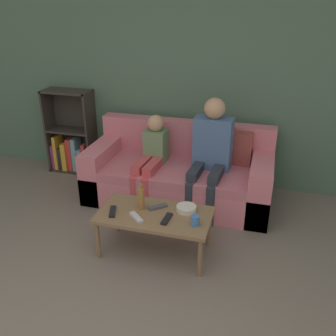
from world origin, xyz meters
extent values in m
cube|color=#4C6B56|center=(0.00, 2.98, 1.30)|extent=(12.00, 0.06, 2.60)
cube|color=#D1707F|center=(0.06, 2.42, 0.16)|extent=(1.96, 0.88, 0.31)
cube|color=#C06775|center=(0.06, 2.33, 0.36)|extent=(1.52, 0.70, 0.10)
cube|color=#D1707F|center=(0.06, 2.77, 0.61)|extent=(1.96, 0.18, 0.39)
cube|color=#D1707F|center=(-0.81, 2.42, 0.29)|extent=(0.22, 0.88, 0.57)
cube|color=#D1707F|center=(0.94, 2.42, 0.29)|extent=(0.22, 0.88, 0.57)
cube|color=#93423D|center=(0.63, 2.62, 0.59)|extent=(0.36, 0.12, 0.36)
cube|color=#332D28|center=(-1.70, 2.80, 0.52)|extent=(0.02, 0.28, 1.04)
cube|color=#332D28|center=(-1.14, 2.80, 0.52)|extent=(0.02, 0.28, 1.04)
cube|color=#332D28|center=(-1.42, 2.93, 0.52)|extent=(0.59, 0.02, 1.04)
cube|color=#332D28|center=(-1.42, 2.80, 0.01)|extent=(0.59, 0.28, 0.02)
cube|color=#332D28|center=(-1.42, 2.80, 0.54)|extent=(0.54, 0.28, 0.02)
cube|color=#332D28|center=(-1.42, 2.80, 1.03)|extent=(0.59, 0.28, 0.02)
cube|color=#993D84|center=(-1.67, 2.78, 0.18)|extent=(0.04, 0.17, 0.32)
cube|color=gold|center=(-1.62, 2.79, 0.24)|extent=(0.04, 0.21, 0.44)
cube|color=#232328|center=(-1.57, 2.78, 0.17)|extent=(0.05, 0.16, 0.28)
cube|color=gold|center=(-1.50, 2.79, 0.20)|extent=(0.06, 0.24, 0.36)
cube|color=red|center=(-1.43, 2.79, 0.23)|extent=(0.07, 0.18, 0.42)
cube|color=#6699A8|center=(-1.36, 2.79, 0.24)|extent=(0.06, 0.19, 0.43)
cube|color=#6699A8|center=(-1.29, 2.79, 0.17)|extent=(0.06, 0.21, 0.30)
cube|color=red|center=(-1.22, 2.79, 0.21)|extent=(0.04, 0.21, 0.37)
cylinder|color=brown|center=(-0.34, 1.23, 0.18)|extent=(0.04, 0.04, 0.35)
cylinder|color=brown|center=(0.54, 1.23, 0.18)|extent=(0.04, 0.04, 0.35)
cylinder|color=brown|center=(-0.34, 1.66, 0.18)|extent=(0.04, 0.04, 0.35)
cylinder|color=brown|center=(0.54, 1.66, 0.18)|extent=(0.04, 0.04, 0.35)
cube|color=brown|center=(0.10, 1.44, 0.37)|extent=(0.96, 0.51, 0.03)
cylinder|color=#282D38|center=(0.27, 2.00, 0.21)|extent=(0.10, 0.10, 0.41)
cylinder|color=#282D38|center=(0.49, 1.98, 0.21)|extent=(0.10, 0.10, 0.41)
cube|color=#282D38|center=(0.29, 2.23, 0.46)|extent=(0.13, 0.40, 0.09)
cube|color=#282D38|center=(0.50, 2.21, 0.46)|extent=(0.13, 0.40, 0.09)
cube|color=#476693|center=(0.42, 2.46, 0.68)|extent=(0.40, 0.23, 0.54)
sphere|color=tan|center=(0.42, 2.46, 1.05)|extent=(0.21, 0.21, 0.21)
cylinder|color=#C6474C|center=(-0.30, 2.01, 0.21)|extent=(0.10, 0.10, 0.41)
cylinder|color=#C6474C|center=(-0.17, 2.00, 0.21)|extent=(0.10, 0.10, 0.41)
cube|color=#C6474C|center=(-0.28, 2.24, 0.46)|extent=(0.13, 0.40, 0.09)
cube|color=#C6474C|center=(-0.16, 2.23, 0.46)|extent=(0.13, 0.40, 0.09)
cube|color=#66845B|center=(-0.20, 2.47, 0.59)|extent=(0.24, 0.22, 0.35)
sphere|color=tan|center=(-0.20, 2.47, 0.84)|extent=(0.18, 0.18, 0.18)
cylinder|color=#3D70B2|center=(0.46, 1.36, 0.43)|extent=(0.07, 0.07, 0.09)
cube|color=#B7B7BC|center=(-0.03, 1.33, 0.39)|extent=(0.16, 0.15, 0.02)
cube|color=black|center=(0.22, 1.38, 0.39)|extent=(0.06, 0.17, 0.02)
cube|color=#47474C|center=(0.10, 1.54, 0.39)|extent=(0.16, 0.15, 0.02)
cube|color=black|center=(-0.25, 1.36, 0.39)|extent=(0.10, 0.18, 0.02)
cylinder|color=beige|center=(0.35, 1.56, 0.41)|extent=(0.17, 0.17, 0.05)
cylinder|color=olive|center=(-0.04, 1.49, 0.48)|extent=(0.06, 0.06, 0.19)
cylinder|color=olive|center=(-0.04, 1.49, 0.60)|extent=(0.03, 0.03, 0.05)
camera|label=1|loc=(0.93, -1.14, 2.06)|focal=40.00mm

